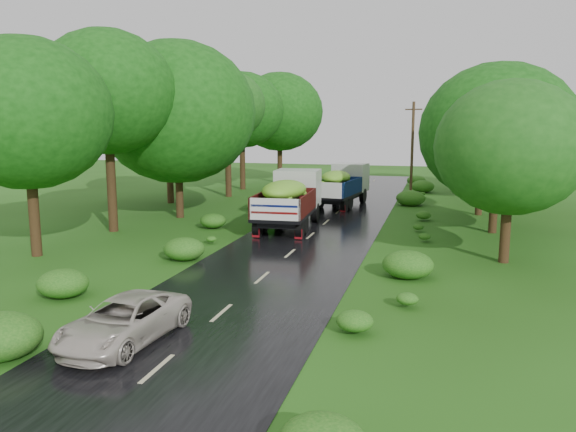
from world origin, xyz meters
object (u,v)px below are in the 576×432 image
at_px(truck_far, 342,183).
at_px(utility_pole, 412,152).
at_px(truck_near, 290,197).
at_px(car, 124,321).

bearing_deg(truck_far, utility_pole, 35.06).
bearing_deg(utility_pole, truck_near, -97.25).
bearing_deg(truck_near, utility_pole, 58.91).
xyz_separation_m(truck_near, truck_far, (1.35, 8.73, -0.11)).
bearing_deg(car, truck_far, 91.75).
bearing_deg(truck_far, car, -85.42).
relative_size(truck_far, car, 1.65).
xyz_separation_m(truck_far, utility_pole, (4.49, 2.33, 2.07)).
distance_m(truck_near, car, 16.83).
xyz_separation_m(car, utility_pole, (5.84, 27.86, 3.04)).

